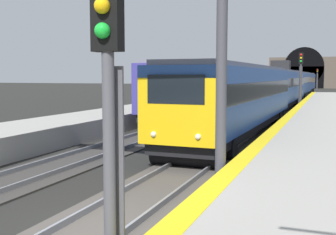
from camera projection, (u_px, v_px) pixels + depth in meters
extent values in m
plane|color=black|center=(95.00, 233.00, 8.89)|extent=(320.00, 320.00, 0.00)
cube|color=#9E9B93|center=(294.00, 234.00, 7.45)|extent=(112.00, 3.78, 1.00)
cube|color=yellow|center=(203.00, 196.00, 7.98)|extent=(112.00, 0.50, 0.01)
cube|color=#4C4742|center=(95.00, 231.00, 8.89)|extent=(160.00, 2.67, 0.06)
cube|color=gray|center=(65.00, 222.00, 9.13)|extent=(160.00, 0.07, 0.15)
cube|color=gray|center=(126.00, 231.00, 8.63)|extent=(160.00, 0.07, 0.15)
cube|color=#264C99|center=(240.00, 94.00, 22.74)|extent=(18.88, 3.30, 2.66)
cube|color=black|center=(240.00, 89.00, 22.71)|extent=(18.13, 3.31, 0.79)
cube|color=slate|center=(240.00, 67.00, 22.60)|extent=(18.30, 2.86, 0.20)
cube|color=black|center=(239.00, 123.00, 22.88)|extent=(18.49, 2.95, 0.50)
cylinder|color=black|center=(187.00, 155.00, 15.24)|extent=(0.96, 2.64, 0.89)
cylinder|color=black|center=(203.00, 147.00, 16.90)|extent=(0.96, 2.64, 0.89)
cylinder|color=black|center=(261.00, 118.00, 28.92)|extent=(0.96, 2.64, 0.89)
cylinder|color=black|center=(265.00, 115.00, 30.58)|extent=(0.96, 2.64, 0.89)
cube|color=#E5B20F|center=(176.00, 112.00, 14.04)|extent=(0.19, 2.74, 2.23)
cube|color=black|center=(176.00, 89.00, 13.92)|extent=(0.09, 1.99, 0.96)
sphere|color=#F2EACC|center=(198.00, 137.00, 13.77)|extent=(0.20, 0.20, 0.20)
sphere|color=#F2EACC|center=(154.00, 134.00, 14.35)|extent=(0.20, 0.20, 0.20)
cube|color=#264C99|center=(280.00, 86.00, 40.80)|extent=(18.88, 3.30, 2.66)
cube|color=black|center=(280.00, 82.00, 40.76)|extent=(18.13, 3.31, 0.78)
cube|color=slate|center=(280.00, 71.00, 40.66)|extent=(18.30, 2.86, 0.20)
cube|color=black|center=(280.00, 102.00, 40.95)|extent=(18.49, 2.95, 0.50)
cylinder|color=black|center=(265.00, 112.00, 33.40)|extent=(0.96, 2.64, 0.89)
cylinder|color=black|center=(269.00, 110.00, 35.06)|extent=(0.96, 2.64, 0.89)
cylinder|color=black|center=(288.00, 102.00, 46.89)|extent=(0.96, 2.64, 0.89)
cylinder|color=black|center=(289.00, 101.00, 48.55)|extent=(0.96, 2.64, 0.89)
cube|color=#264C99|center=(296.00, 83.00, 58.87)|extent=(18.88, 3.30, 2.66)
cube|color=black|center=(296.00, 80.00, 58.82)|extent=(18.13, 3.31, 0.77)
cube|color=slate|center=(296.00, 73.00, 58.73)|extent=(18.30, 2.86, 0.20)
cube|color=black|center=(295.00, 94.00, 59.01)|extent=(18.49, 2.95, 0.50)
cylinder|color=black|center=(289.00, 99.00, 51.73)|extent=(0.96, 2.64, 0.89)
cylinder|color=black|center=(290.00, 99.00, 53.39)|extent=(0.96, 2.64, 0.89)
cylinder|color=black|center=(299.00, 95.00, 64.70)|extent=(0.96, 2.64, 0.89)
cylinder|color=black|center=(300.00, 94.00, 66.36)|extent=(0.96, 2.64, 0.89)
cube|color=#264C99|center=(304.00, 81.00, 76.94)|extent=(18.88, 3.30, 2.66)
cube|color=black|center=(304.00, 80.00, 76.91)|extent=(18.13, 3.31, 0.82)
cube|color=slate|center=(304.00, 73.00, 76.80)|extent=(18.30, 2.86, 0.20)
cube|color=black|center=(304.00, 90.00, 77.08)|extent=(18.49, 2.95, 0.50)
cylinder|color=black|center=(299.00, 93.00, 69.68)|extent=(0.96, 2.64, 0.89)
cylinder|color=black|center=(300.00, 93.00, 71.34)|extent=(0.96, 2.64, 0.89)
cylinder|color=black|center=(306.00, 91.00, 82.89)|extent=(0.96, 2.64, 0.89)
cylinder|color=black|center=(307.00, 90.00, 84.55)|extent=(0.96, 2.64, 0.89)
cube|color=black|center=(281.00, 65.00, 40.61)|extent=(1.34, 1.74, 0.90)
cube|color=navy|center=(204.00, 86.00, 32.63)|extent=(19.19, 3.11, 2.92)
cube|color=black|center=(204.00, 80.00, 32.58)|extent=(18.43, 3.13, 0.93)
cube|color=slate|center=(204.00, 65.00, 32.48)|extent=(18.61, 2.69, 0.20)
cube|color=black|center=(204.00, 107.00, 32.79)|extent=(18.80, 2.77, 0.55)
cylinder|color=black|center=(230.00, 105.00, 40.51)|extent=(1.04, 2.56, 1.00)
cylinder|color=black|center=(225.00, 106.00, 38.85)|extent=(1.04, 2.56, 1.00)
cylinder|color=black|center=(173.00, 120.00, 26.79)|extent=(1.04, 2.56, 1.00)
cylinder|color=black|center=(162.00, 123.00, 25.13)|extent=(1.04, 2.56, 1.00)
cube|color=yellow|center=(233.00, 86.00, 41.54)|extent=(0.17, 2.66, 2.42)
cube|color=black|center=(233.00, 78.00, 41.50)|extent=(0.08, 1.94, 1.05)
sphere|color=#F2EACC|center=(226.00, 95.00, 41.96)|extent=(0.20, 0.20, 0.20)
sphere|color=#F2EACC|center=(241.00, 95.00, 41.40)|extent=(0.20, 0.20, 0.20)
cube|color=navy|center=(250.00, 82.00, 51.07)|extent=(19.19, 3.11, 2.92)
cube|color=black|center=(250.00, 79.00, 51.04)|extent=(18.43, 3.13, 0.86)
cube|color=slate|center=(250.00, 69.00, 50.92)|extent=(18.61, 2.69, 0.20)
cube|color=black|center=(250.00, 96.00, 51.23)|extent=(18.80, 2.77, 0.55)
cylinder|color=black|center=(261.00, 96.00, 58.79)|extent=(1.04, 2.56, 1.00)
cylinder|color=black|center=(259.00, 97.00, 57.12)|extent=(1.04, 2.56, 1.00)
cylinder|color=black|center=(238.00, 102.00, 45.41)|extent=(1.04, 2.56, 1.00)
cylinder|color=black|center=(234.00, 103.00, 43.75)|extent=(1.04, 2.56, 1.00)
cylinder|color=#4C4C54|center=(110.00, 189.00, 5.57)|extent=(0.16, 0.16, 3.54)
cube|color=black|center=(107.00, 9.00, 5.35)|extent=(0.20, 0.38, 1.05)
cube|color=#4C4C54|center=(115.00, 187.00, 5.70)|extent=(0.04, 0.28, 3.19)
sphere|color=yellow|center=(102.00, 6.00, 5.22)|extent=(0.20, 0.20, 0.20)
sphere|color=green|center=(102.00, 31.00, 5.25)|extent=(0.20, 0.20, 0.20)
cylinder|color=#38383D|center=(300.00, 87.00, 40.26)|extent=(0.16, 0.16, 4.36)
cube|color=black|center=(301.00, 58.00, 40.00)|extent=(0.20, 0.38, 1.05)
cube|color=#38383D|center=(300.00, 87.00, 40.39)|extent=(0.04, 0.28, 3.93)
sphere|color=red|center=(301.00, 55.00, 39.85)|extent=(0.20, 0.20, 0.20)
sphere|color=yellow|center=(301.00, 58.00, 39.88)|extent=(0.20, 0.20, 0.20)
sphere|color=green|center=(301.00, 61.00, 39.90)|extent=(0.20, 0.20, 0.20)
cylinder|color=#38383D|center=(317.00, 82.00, 90.40)|extent=(0.16, 0.16, 3.99)
cube|color=black|center=(317.00, 71.00, 90.17)|extent=(0.20, 0.38, 0.75)
cube|color=#38383D|center=(317.00, 82.00, 90.53)|extent=(0.04, 0.28, 3.59)
sphere|color=red|center=(317.00, 70.00, 90.03)|extent=(0.20, 0.20, 0.20)
sphere|color=yellow|center=(317.00, 71.00, 90.06)|extent=(0.20, 0.20, 0.20)
cylinder|color=#3F3F47|center=(221.00, 75.00, 10.86)|extent=(0.28, 0.28, 6.51)
cube|color=#51473D|center=(304.00, 73.00, 115.11)|extent=(2.48, 18.24, 8.27)
cube|color=black|center=(304.00, 77.00, 114.03)|extent=(0.12, 10.21, 5.79)
cylinder|color=black|center=(304.00, 66.00, 113.75)|extent=(0.12, 10.21, 10.21)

